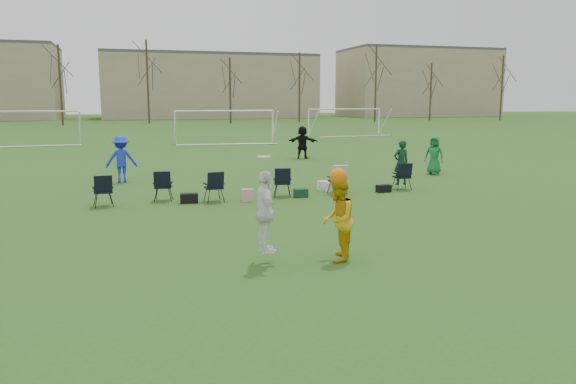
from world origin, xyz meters
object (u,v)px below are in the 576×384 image
object	(u,v)px
fielder_blue	(121,159)
goal_left	(25,118)
fielder_green_far	(434,155)
fielder_black	(303,142)
center_contest	(309,216)
goal_right	(345,114)
goal_mid	(225,117)

from	to	relation	value
fielder_blue	goal_left	world-z (taller)	goal_left
fielder_green_far	goal_left	distance (m)	29.79
fielder_green_far	goal_left	world-z (taller)	goal_left
fielder_black	fielder_green_far	bearing A→B (deg)	143.29
fielder_black	center_contest	size ratio (longest dim) A/B	0.84
center_contest	goal_right	size ratio (longest dim) A/B	0.29
fielder_green_far	fielder_black	world-z (taller)	fielder_black
goal_left	goal_mid	xyz separation A→B (m)	(14.00, -2.00, 0.00)
fielder_green_far	goal_right	bearing A→B (deg)	120.93
fielder_blue	goal_left	size ratio (longest dim) A/B	0.24
fielder_black	goal_left	distance (m)	21.70
fielder_blue	goal_mid	xyz separation A→B (m)	(7.31, 19.19, 1.02)
goal_left	fielder_black	bearing A→B (deg)	-46.64
fielder_black	goal_left	size ratio (longest dim) A/B	0.24
fielder_blue	goal_mid	world-z (taller)	goal_mid
center_contest	goal_mid	bearing A→B (deg)	83.31
goal_mid	goal_right	size ratio (longest dim) A/B	1.01
goal_mid	center_contest	bearing A→B (deg)	-92.69
fielder_blue	goal_left	distance (m)	22.24
center_contest	goal_right	distance (m)	40.79
goal_right	fielder_blue	bearing A→B (deg)	-135.48
fielder_green_far	goal_mid	distance (m)	21.15
center_contest	goal_left	world-z (taller)	goal_left
fielder_green_far	center_contest	distance (m)	14.67
goal_left	goal_right	xyz separation A→B (m)	(26.00, 4.00, 0.00)
fielder_black	goal_mid	world-z (taller)	goal_mid
goal_left	goal_mid	distance (m)	14.14
fielder_black	goal_right	bearing A→B (deg)	-88.33
fielder_black	goal_right	size ratio (longest dim) A/B	0.24
fielder_green_far	goal_right	xyz separation A→B (m)	(6.34, 26.35, 1.10)
fielder_green_far	center_contest	size ratio (longest dim) A/B	0.77
fielder_blue	center_contest	size ratio (longest dim) A/B	0.85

